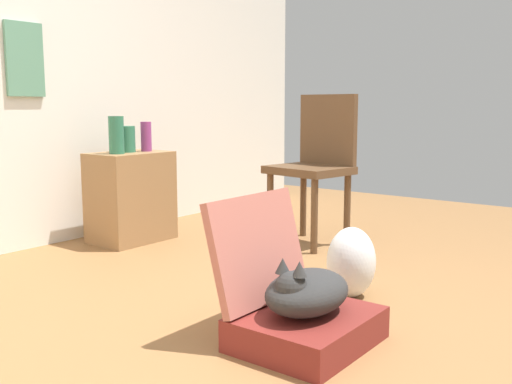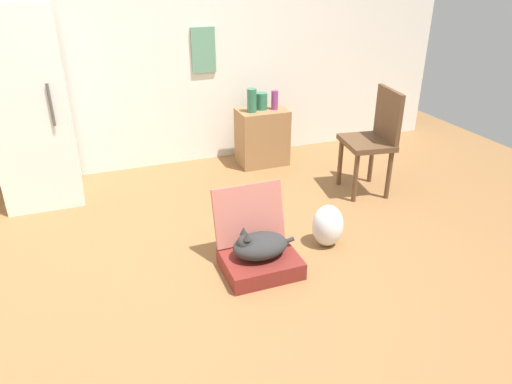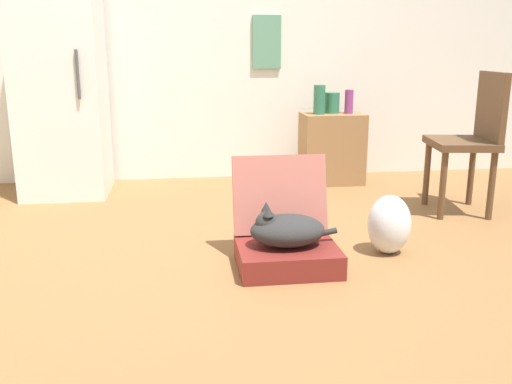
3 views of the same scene
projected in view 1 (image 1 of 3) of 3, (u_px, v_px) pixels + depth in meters
ground_plane at (278, 353)px, 2.18m from camera, size 7.68×7.68×0.00m
suitcase_base at (307, 329)px, 2.25m from camera, size 0.53×0.44×0.13m
suitcase_lid at (258, 249)px, 2.35m from camera, size 0.53×0.15×0.43m
cat at (306, 291)px, 2.22m from camera, size 0.48×0.28×0.23m
plastic_bag_white at (351, 262)px, 2.80m from camera, size 0.25×0.23×0.34m
side_table at (131, 197)px, 3.95m from camera, size 0.52×0.36×0.60m
vase_tall at (116, 135)px, 3.76m from camera, size 0.10×0.10×0.24m
vase_short at (146, 137)px, 3.97m from camera, size 0.07×0.07×0.20m
vase_round at (126, 139)px, 3.91m from camera, size 0.12×0.12×0.17m
chair at (316, 161)px, 3.86m from camera, size 0.48×0.54×0.98m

